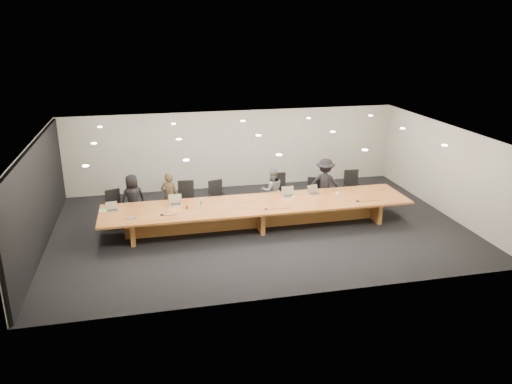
{
  "coord_description": "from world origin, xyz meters",
  "views": [
    {
      "loc": [
        -3.06,
        -13.31,
        5.76
      ],
      "look_at": [
        0.0,
        0.3,
        1.0
      ],
      "focal_mm": 35.0,
      "sensor_mm": 36.0,
      "label": 1
    }
  ],
  "objects_px": {
    "chair_right": "(314,193)",
    "person_c": "(272,190)",
    "person_a": "(133,199)",
    "person_d": "(325,183)",
    "conference_table": "(258,211)",
    "laptop_d": "(289,192)",
    "av_box": "(132,218)",
    "person_b": "(170,196)",
    "chair_far_left": "(116,207)",
    "paper_cup_near": "(293,198)",
    "paper_cup_far": "(337,194)",
    "mic_left": "(162,215)",
    "chair_mid_left": "(218,198)",
    "water_bottle": "(202,203)",
    "chair_mid_right": "(279,192)",
    "laptop_b": "(175,200)",
    "chair_far_right": "(353,188)",
    "laptop_e": "(315,190)",
    "mic_right": "(358,201)",
    "laptop_a": "(112,207)",
    "chair_left": "(186,200)",
    "mic_center": "(266,209)",
    "amber_mug": "(187,207)"
  },
  "relations": [
    {
      "from": "laptop_b",
      "to": "laptop_d",
      "type": "distance_m",
      "value": 3.41
    },
    {
      "from": "laptop_e",
      "to": "av_box",
      "type": "xyz_separation_m",
      "value": [
        -5.48,
        -0.81,
        -0.12
      ]
    },
    {
      "from": "person_c",
      "to": "person_d",
      "type": "xyz_separation_m",
      "value": [
        1.76,
        0.02,
        0.1
      ]
    },
    {
      "from": "water_bottle",
      "to": "paper_cup_near",
      "type": "height_order",
      "value": "water_bottle"
    },
    {
      "from": "laptop_d",
      "to": "laptop_e",
      "type": "distance_m",
      "value": 0.84
    },
    {
      "from": "mic_center",
      "to": "person_d",
      "type": "bearing_deg",
      "value": 35.67
    },
    {
      "from": "chair_far_left",
      "to": "laptop_b",
      "type": "distance_m",
      "value": 1.94
    },
    {
      "from": "laptop_e",
      "to": "person_b",
      "type": "bearing_deg",
      "value": 153.94
    },
    {
      "from": "person_b",
      "to": "water_bottle",
      "type": "distance_m",
      "value": 1.4
    },
    {
      "from": "chair_far_left",
      "to": "paper_cup_near",
      "type": "bearing_deg",
      "value": -31.54
    },
    {
      "from": "conference_table",
      "to": "mic_right",
      "type": "height_order",
      "value": "mic_right"
    },
    {
      "from": "av_box",
      "to": "laptop_d",
      "type": "bearing_deg",
      "value": -3.69
    },
    {
      "from": "person_a",
      "to": "person_c",
      "type": "bearing_deg",
      "value": 160.01
    },
    {
      "from": "laptop_b",
      "to": "mic_left",
      "type": "height_order",
      "value": "laptop_b"
    },
    {
      "from": "person_c",
      "to": "chair_mid_right",
      "type": "bearing_deg",
      "value": -151.14
    },
    {
      "from": "laptop_a",
      "to": "laptop_d",
      "type": "xyz_separation_m",
      "value": [
        5.17,
        0.1,
        0.02
      ]
    },
    {
      "from": "laptop_b",
      "to": "paper_cup_near",
      "type": "xyz_separation_m",
      "value": [
        3.47,
        -0.27,
        -0.1
      ]
    },
    {
      "from": "person_b",
      "to": "chair_far_left",
      "type": "bearing_deg",
      "value": 19.2
    },
    {
      "from": "chair_mid_left",
      "to": "person_a",
      "type": "relative_size",
      "value": 0.74
    },
    {
      "from": "chair_far_left",
      "to": "mic_right",
      "type": "bearing_deg",
      "value": -33.38
    },
    {
      "from": "conference_table",
      "to": "chair_right",
      "type": "relative_size",
      "value": 9.03
    },
    {
      "from": "chair_mid_right",
      "to": "chair_far_right",
      "type": "bearing_deg",
      "value": 3.23
    },
    {
      "from": "paper_cup_far",
      "to": "mic_left",
      "type": "height_order",
      "value": "paper_cup_far"
    },
    {
      "from": "chair_right",
      "to": "water_bottle",
      "type": "xyz_separation_m",
      "value": [
        -3.77,
        -1.14,
        0.37
      ]
    },
    {
      "from": "chair_mid_left",
      "to": "person_d",
      "type": "bearing_deg",
      "value": -18.64
    },
    {
      "from": "conference_table",
      "to": "chair_right",
      "type": "height_order",
      "value": "chair_right"
    },
    {
      "from": "laptop_e",
      "to": "paper_cup_far",
      "type": "height_order",
      "value": "laptop_e"
    },
    {
      "from": "chair_right",
      "to": "person_a",
      "type": "relative_size",
      "value": 0.67
    },
    {
      "from": "laptop_d",
      "to": "av_box",
      "type": "distance_m",
      "value": 4.71
    },
    {
      "from": "chair_right",
      "to": "paper_cup_far",
      "type": "height_order",
      "value": "chair_right"
    },
    {
      "from": "conference_table",
      "to": "mic_right",
      "type": "distance_m",
      "value": 2.95
    },
    {
      "from": "water_bottle",
      "to": "amber_mug",
      "type": "distance_m",
      "value": 0.43
    },
    {
      "from": "conference_table",
      "to": "person_c",
      "type": "distance_m",
      "value": 1.39
    },
    {
      "from": "chair_far_right",
      "to": "mic_center",
      "type": "relative_size",
      "value": 10.48
    },
    {
      "from": "chair_far_left",
      "to": "amber_mug",
      "type": "bearing_deg",
      "value": -49.98
    },
    {
      "from": "paper_cup_far",
      "to": "av_box",
      "type": "xyz_separation_m",
      "value": [
        -6.11,
        -0.54,
        -0.03
      ]
    },
    {
      "from": "chair_far_right",
      "to": "water_bottle",
      "type": "relative_size",
      "value": 4.97
    },
    {
      "from": "chair_right",
      "to": "person_c",
      "type": "bearing_deg",
      "value": -158.24
    },
    {
      "from": "chair_far_right",
      "to": "laptop_e",
      "type": "bearing_deg",
      "value": -151.04
    },
    {
      "from": "chair_mid_right",
      "to": "paper_cup_far",
      "type": "distance_m",
      "value": 1.93
    },
    {
      "from": "chair_far_left",
      "to": "chair_mid_left",
      "type": "xyz_separation_m",
      "value": [
        3.11,
        0.11,
        0.02
      ]
    },
    {
      "from": "chair_left",
      "to": "av_box",
      "type": "height_order",
      "value": "chair_left"
    },
    {
      "from": "chair_mid_right",
      "to": "laptop_b",
      "type": "distance_m",
      "value": 3.49
    },
    {
      "from": "paper_cup_far",
      "to": "mic_center",
      "type": "xyz_separation_m",
      "value": [
        -2.4,
        -0.68,
        -0.04
      ]
    },
    {
      "from": "mic_center",
      "to": "paper_cup_near",
      "type": "bearing_deg",
      "value": 33.06
    },
    {
      "from": "chair_mid_left",
      "to": "laptop_a",
      "type": "height_order",
      "value": "chair_mid_left"
    },
    {
      "from": "person_a",
      "to": "conference_table",
      "type": "bearing_deg",
      "value": 141.85
    },
    {
      "from": "laptop_a",
      "to": "av_box",
      "type": "xyz_separation_m",
      "value": [
        0.53,
        -0.68,
        -0.11
      ]
    },
    {
      "from": "conference_table",
      "to": "laptop_d",
      "type": "relative_size",
      "value": 24.23
    },
    {
      "from": "person_d",
      "to": "chair_right",
      "type": "bearing_deg",
      "value": 14.84
    }
  ]
}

